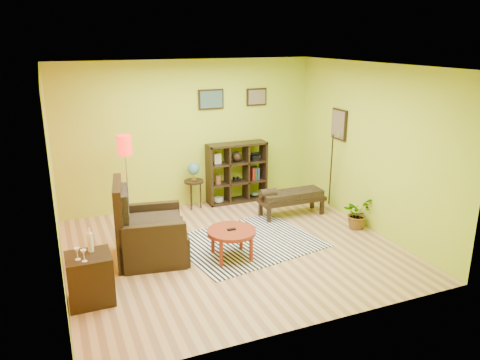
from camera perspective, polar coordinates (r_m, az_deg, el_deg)
name	(u,v)px	position (r m, az deg, el deg)	size (l,w,h in m)	color
ground	(233,248)	(7.43, -0.89, -8.35)	(5.00, 5.00, 0.00)	tan
room_shell	(226,136)	(6.83, -1.73, 5.33)	(5.04, 4.54, 2.82)	#B0CC2E
zebra_rug	(247,242)	(7.64, 0.89, -7.58)	(2.14, 1.72, 0.01)	white
coffee_table	(232,234)	(6.99, -1.04, -6.58)	(0.73, 0.73, 0.47)	maroon
armchair	(147,235)	(7.12, -11.25, -6.62)	(1.15, 1.15, 1.22)	black
side_cabinet	(90,278)	(6.21, -17.80, -11.34)	(0.54, 0.49, 0.95)	black
floor_lamp	(125,154)	(7.95, -13.83, 3.11)	(0.25, 0.25, 1.65)	silver
globe_table	(194,174)	(8.92, -5.68, 0.74)	(0.37, 0.37, 0.91)	black
cube_shelf	(237,172)	(9.30, -0.31, 0.92)	(1.20, 0.35, 1.20)	black
bench	(290,197)	(8.67, 6.13, -2.03)	(1.26, 0.45, 0.58)	black
potted_plant	(357,216)	(8.37, 14.05, -4.31)	(0.49, 0.54, 0.42)	#26661E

